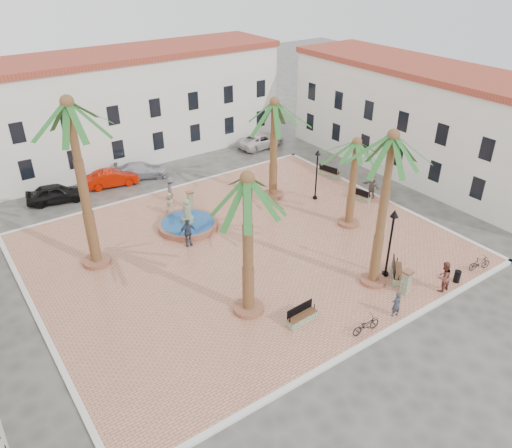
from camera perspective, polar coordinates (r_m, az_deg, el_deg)
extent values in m
plane|color=#56544F|center=(33.02, -1.42, -2.91)|extent=(120.00, 120.00, 0.00)
cube|color=tan|center=(32.98, -1.42, -2.80)|extent=(26.00, 22.00, 0.15)
cube|color=silver|center=(41.48, -9.92, 3.94)|extent=(26.30, 0.30, 0.16)
cube|color=silver|center=(26.40, 12.34, -13.27)|extent=(26.30, 0.30, 0.16)
cube|color=silver|center=(40.67, 14.00, 2.93)|extent=(0.30, 22.30, 0.16)
cube|color=silver|center=(29.31, -23.44, -10.40)|extent=(0.30, 22.30, 0.16)
cube|color=white|center=(47.77, -15.28, 12.49)|extent=(30.00, 7.00, 9.00)
cube|color=#9E3C2B|center=(46.68, -16.08, 18.05)|extent=(30.40, 7.40, 0.50)
cube|color=black|center=(43.13, -24.76, 5.68)|extent=(1.00, 0.12, 1.60)
cube|color=black|center=(43.80, -20.04, 6.99)|extent=(1.00, 0.12, 1.60)
cube|color=black|center=(44.78, -15.48, 8.21)|extent=(1.00, 0.12, 1.60)
cube|color=black|center=(46.04, -11.11, 9.32)|extent=(1.00, 0.12, 1.60)
cube|color=black|center=(47.57, -6.98, 10.32)|extent=(1.00, 0.12, 1.60)
cube|color=black|center=(49.33, -3.10, 11.20)|extent=(1.00, 0.12, 1.60)
cube|color=black|center=(51.31, 0.52, 11.97)|extent=(1.00, 0.12, 1.60)
cube|color=black|center=(42.14, -25.61, 9.39)|extent=(1.00, 0.12, 1.60)
cube|color=black|center=(42.83, -20.74, 10.68)|extent=(1.00, 0.12, 1.60)
cube|color=black|center=(43.83, -16.01, 11.85)|extent=(1.00, 0.12, 1.60)
cube|color=black|center=(45.12, -11.49, 12.89)|extent=(1.00, 0.12, 1.60)
cube|color=black|center=(46.68, -7.21, 13.79)|extent=(1.00, 0.12, 1.60)
cube|color=black|center=(48.47, -3.19, 14.56)|extent=(1.00, 0.12, 1.60)
cube|color=black|center=(50.49, 0.54, 15.22)|extent=(1.00, 0.12, 1.60)
cube|color=white|center=(45.46, 18.83, 10.77)|extent=(7.00, 26.00, 8.50)
cube|color=#9E3C2B|center=(44.33, 19.80, 16.26)|extent=(7.40, 26.40, 0.50)
cube|color=black|center=(39.51, 24.00, 3.75)|extent=(0.12, 1.00, 1.60)
cube|color=black|center=(41.29, 19.79, 5.69)|extent=(0.12, 1.00, 1.60)
cube|color=black|center=(43.32, 15.92, 7.42)|extent=(0.12, 1.00, 1.60)
cube|color=black|center=(45.56, 12.38, 8.96)|extent=(0.12, 1.00, 1.60)
cube|color=black|center=(47.98, 9.17, 10.33)|extent=(0.12, 1.00, 1.60)
cube|color=black|center=(50.56, 6.24, 11.53)|extent=(0.12, 1.00, 1.60)
cube|color=black|center=(38.43, 24.91, 7.77)|extent=(0.12, 1.00, 1.60)
cube|color=black|center=(40.26, 20.51, 9.58)|extent=(0.12, 1.00, 1.60)
cube|color=black|center=(42.33, 16.48, 11.17)|extent=(0.12, 1.00, 1.60)
cube|color=black|center=(44.62, 12.80, 12.56)|extent=(0.12, 1.00, 1.60)
cube|color=black|center=(47.09, 9.46, 13.77)|extent=(0.12, 1.00, 1.60)
cube|color=black|center=(49.72, 6.44, 14.81)|extent=(0.12, 1.00, 1.60)
cylinder|color=#A36045|center=(35.47, -7.77, -0.06)|extent=(4.24, 4.24, 0.40)
cylinder|color=#194C8C|center=(35.38, -7.79, 0.19)|extent=(3.74, 3.74, 0.06)
cylinder|color=gray|center=(35.37, -7.79, 0.22)|extent=(0.91, 0.91, 0.81)
cylinder|color=gray|center=(34.98, -7.88, 1.38)|extent=(0.61, 0.61, 1.21)
sphere|color=gray|center=(34.63, -7.97, 2.48)|extent=(0.44, 0.44, 0.44)
cylinder|color=#A36045|center=(32.91, -17.71, -4.04)|extent=(1.75, 1.75, 0.26)
cylinder|color=brown|center=(30.50, -19.16, 4.00)|extent=(0.57, 0.57, 9.97)
sphere|color=brown|center=(28.85, -20.81, 12.94)|extent=(0.76, 0.76, 0.76)
cylinder|color=#A36045|center=(27.65, -0.86, -9.58)|extent=(1.69, 1.69, 0.25)
cylinder|color=brown|center=(25.34, -0.93, -2.64)|extent=(0.55, 0.55, 7.64)
sphere|color=brown|center=(23.52, -1.01, 5.25)|extent=(0.74, 0.74, 0.74)
cylinder|color=#A36045|center=(30.50, 13.21, -6.28)|extent=(1.52, 1.52, 0.23)
cylinder|color=brown|center=(28.14, 14.26, 1.26)|extent=(0.49, 0.49, 8.87)
sphere|color=brown|center=(26.40, 15.44, 9.76)|extent=(0.66, 0.66, 0.66)
cylinder|color=#A36045|center=(36.16, 10.53, 0.15)|extent=(1.51, 1.51, 0.23)
cylinder|color=brown|center=(34.77, 10.99, 4.58)|extent=(0.49, 0.49, 5.95)
sphere|color=brown|center=(33.65, 11.48, 9.17)|extent=(0.66, 0.66, 0.66)
cylinder|color=#A36045|center=(39.55, 1.93, 3.38)|extent=(1.71, 1.71, 0.26)
cylinder|color=brown|center=(38.03, 2.03, 8.48)|extent=(0.55, 0.55, 7.29)
sphere|color=brown|center=(36.88, 2.13, 13.77)|extent=(0.75, 0.75, 0.75)
cube|color=gray|center=(26.96, 5.29, -10.72)|extent=(1.88, 0.67, 0.41)
cube|color=#56351E|center=(26.81, 5.31, -10.33)|extent=(1.78, 0.61, 0.06)
cube|color=black|center=(26.75, 5.01, -9.63)|extent=(1.75, 0.15, 0.52)
cylinder|color=black|center=(26.26, 3.90, -10.90)|extent=(0.05, 0.05, 0.31)
cylinder|color=black|center=(27.22, 6.69, -9.37)|extent=(0.05, 0.05, 0.31)
cube|color=gray|center=(31.18, 15.82, -5.54)|extent=(1.87, 1.84, 0.45)
cube|color=#56351E|center=(31.04, 15.88, -5.15)|extent=(1.76, 1.72, 0.07)
cube|color=black|center=(30.85, 15.50, -4.65)|extent=(1.41, 1.36, 0.56)
cylinder|color=black|center=(30.19, 16.00, -5.96)|extent=(0.05, 0.05, 0.33)
cylinder|color=black|center=(31.76, 15.83, -3.99)|extent=(0.05, 0.05, 0.33)
cube|color=gray|center=(39.85, 11.72, 3.07)|extent=(0.99, 1.90, 0.40)
cube|color=#56351E|center=(39.75, 11.76, 3.37)|extent=(0.92, 1.79, 0.06)
cube|color=black|center=(39.46, 11.63, 3.62)|extent=(0.48, 1.68, 0.51)
cylinder|color=black|center=(39.35, 12.85, 3.16)|extent=(0.05, 0.05, 0.30)
cylinder|color=black|center=(40.06, 10.71, 3.89)|extent=(0.05, 0.05, 0.30)
cube|color=gray|center=(43.42, 8.38, 5.68)|extent=(1.01, 2.02, 0.43)
cube|color=#56351E|center=(43.32, 8.41, 5.98)|extent=(0.93, 1.90, 0.06)
cube|color=black|center=(43.03, 8.26, 6.25)|extent=(0.46, 1.79, 0.54)
cylinder|color=black|center=(42.82, 9.43, 5.80)|extent=(0.05, 0.05, 0.32)
cylinder|color=black|center=(43.74, 7.43, 6.47)|extent=(0.05, 0.05, 0.32)
cylinder|color=black|center=(31.29, 14.55, -5.52)|extent=(0.40, 0.40, 0.18)
cylinder|color=black|center=(30.21, 15.02, -2.40)|extent=(0.13, 0.13, 3.96)
cone|color=black|center=(29.17, 15.56, 1.18)|extent=(0.48, 0.48, 0.44)
sphere|color=beige|center=(29.25, 15.52, 0.89)|extent=(0.26, 0.26, 0.26)
cylinder|color=black|center=(39.43, 6.76, 3.02)|extent=(0.36, 0.36, 0.16)
cylinder|color=black|center=(38.66, 6.91, 5.44)|extent=(0.12, 0.12, 3.61)
cone|color=black|center=(37.90, 7.09, 8.14)|extent=(0.44, 0.44, 0.40)
sphere|color=beige|center=(37.96, 7.08, 7.93)|extent=(0.24, 0.24, 0.24)
cube|color=gray|center=(29.78, 16.78, -6.43)|extent=(0.47, 0.47, 1.39)
cube|color=#A36045|center=(29.36, 16.99, -5.25)|extent=(0.59, 0.59, 0.11)
cube|color=gray|center=(37.85, -7.52, 2.70)|extent=(0.43, 0.43, 1.25)
cube|color=#A36045|center=(37.55, -7.59, 3.61)|extent=(0.54, 0.54, 0.10)
cube|color=gray|center=(39.35, 14.68, 2.99)|extent=(0.40, 0.40, 1.20)
cube|color=#A36045|center=(39.08, 14.80, 3.84)|extent=(0.51, 0.51, 0.09)
cylinder|color=black|center=(31.87, 22.01, -5.58)|extent=(0.38, 0.38, 0.75)
imported|color=#2D3441|center=(27.89, 15.73, -8.82)|extent=(0.63, 0.48, 1.54)
imported|color=black|center=(26.70, 12.45, -11.21)|extent=(1.75, 0.73, 0.90)
imported|color=brown|center=(30.51, 20.66, -5.65)|extent=(0.94, 0.74, 1.90)
imported|color=black|center=(33.49, 24.20, -4.11)|extent=(1.57, 0.85, 0.91)
imported|color=tan|center=(37.02, -9.84, 2.29)|extent=(1.00, 0.83, 1.75)
imported|color=#313D53|center=(32.98, -7.81, -0.96)|extent=(1.19, 0.61, 1.95)
imported|color=#535358|center=(39.03, -9.71, 3.96)|extent=(1.08, 1.42, 1.95)
imported|color=#7C695E|center=(40.12, 13.09, 4.23)|extent=(0.64, 1.73, 1.83)
imported|color=black|center=(41.70, -21.93, 3.28)|extent=(4.62, 2.66, 1.48)
imported|color=#BC1300|center=(43.08, -16.12, 5.08)|extent=(4.44, 2.27, 1.39)
imported|color=silver|center=(44.10, -12.96, 6.02)|extent=(4.84, 3.43, 1.30)
imported|color=silver|center=(49.75, 0.62, 9.57)|extent=(5.19, 2.73, 1.39)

